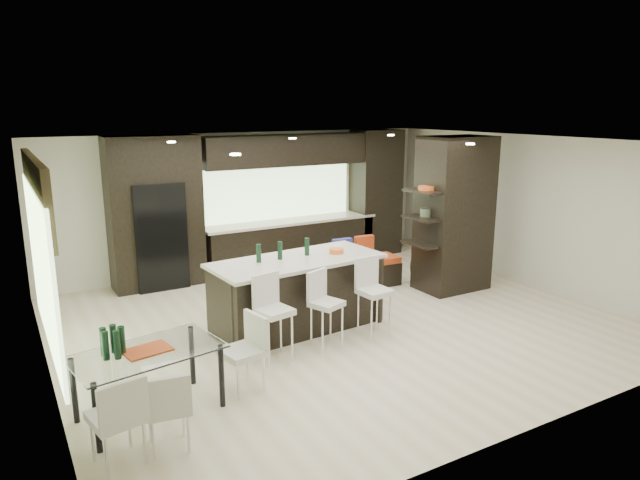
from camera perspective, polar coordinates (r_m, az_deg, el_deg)
ground at (r=8.77m, az=1.98°, el=-8.12°), size 8.00×8.00×0.00m
back_wall at (r=11.44m, az=-7.31°, el=3.87°), size 8.00×0.02×2.70m
left_wall at (r=7.17m, az=-26.22°, el=-3.08°), size 0.02×7.00×2.70m
right_wall at (r=11.00m, az=20.04°, el=2.79°), size 0.02×7.00×2.70m
ceiling at (r=8.18m, az=2.13°, el=9.77°), size 8.00×7.00×0.02m
window_left at (r=7.36m, az=-26.03°, el=-2.66°), size 0.04×3.20×1.90m
window_back at (r=11.61m, az=-4.52°, el=5.08°), size 3.40×0.04×1.20m
stone_accent at (r=7.19m, az=-26.52°, el=4.29°), size 0.08×3.00×0.80m
ceiling_spots at (r=8.40m, az=1.21°, el=9.73°), size 4.00×3.00×0.02m
back_cabinetry at (r=11.34m, az=-4.33°, el=3.86°), size 6.80×0.68×2.70m
refrigerator at (r=10.57m, az=-15.96°, el=0.48°), size 0.90×0.68×1.90m
partition_column at (r=10.26m, az=13.26°, el=2.54°), size 1.20×0.80×2.70m
kitchen_island at (r=8.38m, az=-2.26°, el=-5.34°), size 2.60×1.28×1.05m
stool_left at (r=7.37m, az=-4.55°, el=-8.64°), size 0.47×0.47×0.91m
stool_mid at (r=7.73m, az=0.65°, el=-7.75°), size 0.48×0.48×0.85m
stool_right at (r=8.11m, az=5.46°, el=-6.55°), size 0.44×0.44×0.92m
bench at (r=10.35m, az=4.25°, el=-3.25°), size 1.40×0.63×0.52m
floor_vase at (r=10.51m, az=10.32°, el=-0.99°), size 0.54×0.54×1.29m
dining_table at (r=6.43m, az=-16.67°, el=-13.54°), size 1.61×1.08×0.72m
chair_near at (r=5.82m, az=-14.96°, el=-16.27°), size 0.46×0.46×0.75m
chair_far at (r=5.71m, az=-19.64°, el=-16.85°), size 0.52×0.52×0.82m
chair_end at (r=6.69m, az=-7.79°, el=-11.54°), size 0.51×0.51×0.82m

